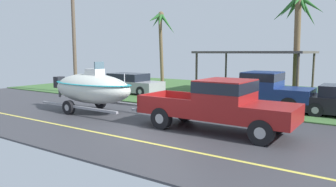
% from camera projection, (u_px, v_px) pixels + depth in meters
% --- Properties ---
extents(ground, '(36.00, 22.00, 0.11)m').
position_uv_depth(ground, '(246.00, 101.00, 18.59)').
color(ground, '#38383D').
extents(pickup_truck_towing, '(5.88, 1.98, 1.86)m').
position_uv_depth(pickup_truck_towing, '(224.00, 103.00, 11.08)').
color(pickup_truck_towing, maroon).
rests_on(pickup_truck_towing, ground).
extents(boat_on_trailer, '(5.93, 2.19, 2.38)m').
position_uv_depth(boat_on_trailer, '(92.00, 88.00, 14.82)').
color(boat_on_trailer, gray).
rests_on(boat_on_trailer, ground).
extents(parked_pickup_background, '(5.71, 2.05, 1.85)m').
position_uv_depth(parked_pickup_background, '(262.00, 88.00, 15.77)').
color(parked_pickup_background, navy).
rests_on(parked_pickup_background, ground).
extents(parked_sedan_near, '(4.51, 1.87, 1.38)m').
position_uv_depth(parked_sedan_near, '(130.00, 84.00, 21.63)').
color(parked_sedan_near, '#99999E').
rests_on(parked_sedan_near, ground).
extents(carport_awning, '(6.75, 5.19, 2.88)m').
position_uv_depth(carport_awning, '(256.00, 53.00, 20.64)').
color(carport_awning, '#4C4238').
rests_on(carport_awning, ground).
extents(palm_tree_near_left, '(2.47, 2.76, 6.53)m').
position_uv_depth(palm_tree_near_left, '(161.00, 29.00, 29.15)').
color(palm_tree_near_left, brown).
rests_on(palm_tree_near_left, ground).
extents(palm_tree_near_right, '(3.35, 2.89, 6.65)m').
position_uv_depth(palm_tree_near_right, '(298.00, 19.00, 20.44)').
color(palm_tree_near_right, brown).
rests_on(palm_tree_near_right, ground).
extents(utility_pole, '(0.24, 1.80, 7.73)m').
position_uv_depth(utility_pole, '(74.00, 34.00, 21.27)').
color(utility_pole, brown).
rests_on(utility_pole, ground).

